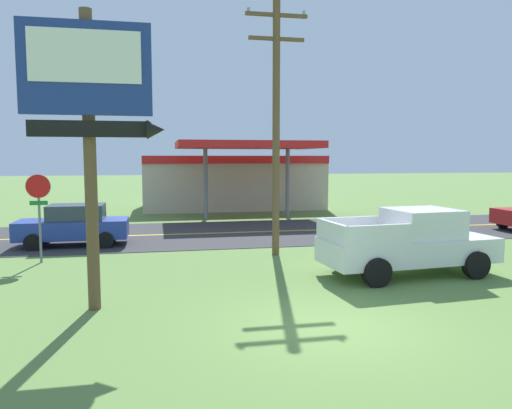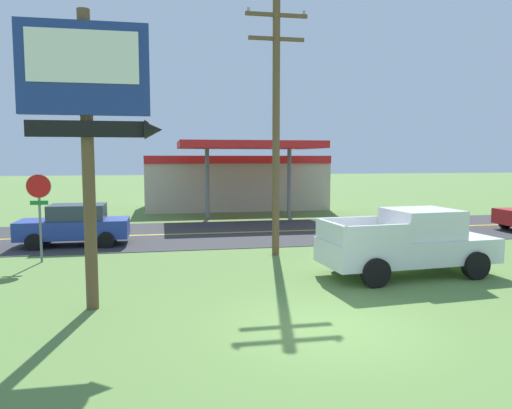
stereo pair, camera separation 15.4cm
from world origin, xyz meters
The scene contains 9 objects.
ground_plane centered at (0.00, 0.00, 0.00)m, with size 180.00×180.00×0.00m, color #5B7F3D.
road_asphalt centered at (0.00, 13.00, 0.01)m, with size 140.00×8.00×0.02m, color #333335.
road_centre_line centered at (0.00, 13.00, 0.02)m, with size 126.00×0.20×0.01m, color gold.
motel_sign centered at (-4.89, 2.22, 4.66)m, with size 3.06×0.54×6.74m.
stop_sign centered at (-7.33, 7.93, 2.03)m, with size 0.80×0.08×2.95m.
utility_pole centered at (0.65, 7.65, 4.77)m, with size 2.18×0.26×8.87m.
gas_station centered at (1.61, 24.14, 1.94)m, with size 12.00×11.50×4.40m.
pickup_white_parked_on_lawn centered at (3.88, 3.98, 0.96)m, with size 5.35×2.58×1.96m.
car_blue_mid_lane centered at (-6.74, 11.00, 0.83)m, with size 4.20×2.00×1.64m.
Camera 1 is at (-3.48, -9.23, 3.50)m, focal length 34.37 mm.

